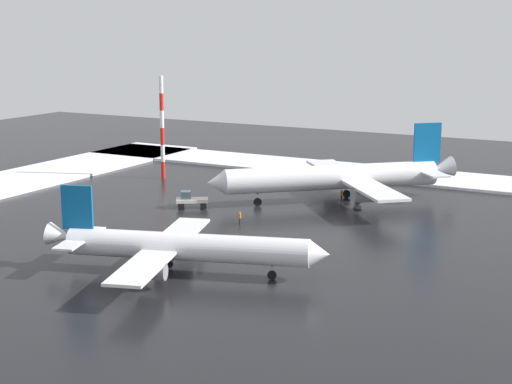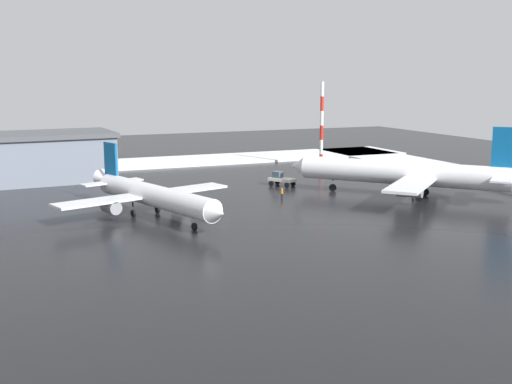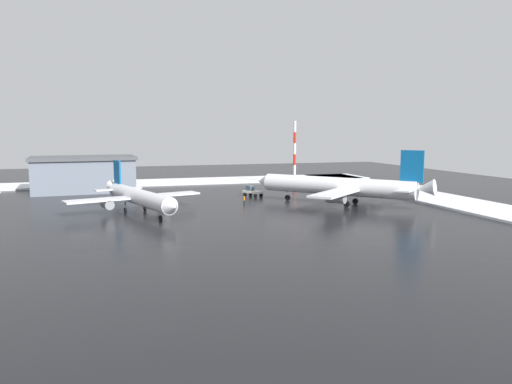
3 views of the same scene
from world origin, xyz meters
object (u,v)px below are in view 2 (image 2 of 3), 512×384
airplane_parked_portside (408,173)px  airplane_distant_tail (152,195)px  cargo_hangar (43,157)px  pushback_tug (281,179)px  ground_crew_near_tug (413,191)px  ground_crew_beside_wing (282,193)px  antenna_mast (322,125)px

airplane_parked_portside → airplane_distant_tail: 40.58m
airplane_distant_tail → cargo_hangar: size_ratio=1.18×
pushback_tug → ground_crew_near_tug: bearing=-172.5°
airplane_distant_tail → ground_crew_beside_wing: 22.29m
ground_crew_beside_wing → ground_crew_near_tug: bearing=-122.0°
ground_crew_near_tug → ground_crew_beside_wing: bearing=-100.6°
pushback_tug → cargo_hangar: size_ratio=0.20×
ground_crew_near_tug → antenna_mast: (-2.05, -34.04, 7.88)m
ground_crew_beside_wing → pushback_tug: bearing=-37.9°
airplane_parked_portside → antenna_mast: size_ratio=1.78×
ground_crew_beside_wing → cargo_hangar: 46.23m
pushback_tug → ground_crew_near_tug: size_ratio=2.96×
ground_crew_near_tug → cargo_hangar: bearing=-119.1°
airplane_distant_tail → pushback_tug: size_ratio=6.00×
cargo_hangar → airplane_parked_portside: bearing=139.7°
airplane_distant_tail → ground_crew_beside_wing: airplane_distant_tail is taller
airplane_parked_portside → ground_crew_near_tug: bearing=-152.4°
antenna_mast → ground_crew_near_tug: bearing=86.6°
ground_crew_beside_wing → antenna_mast: bearing=-52.1°
antenna_mast → pushback_tug: bearing=44.4°
airplane_distant_tail → ground_crew_beside_wing: size_ratio=17.76×
antenna_mast → cargo_hangar: antenna_mast is taller
ground_crew_beside_wing → antenna_mast: (-21.81, -27.48, 7.88)m
airplane_distant_tail → pushback_tug: (-26.61, -15.92, -1.77)m
airplane_distant_tail → antenna_mast: 54.50m
pushback_tug → ground_crew_near_tug: (-14.78, 17.57, -0.31)m
cargo_hangar → ground_crew_near_tug: bearing=139.9°
pushback_tug → ground_crew_near_tug: pushback_tug is taller
pushback_tug → ground_crew_beside_wing: bearing=123.1°
airplane_parked_portside → antenna_mast: (-2.90, -33.72, 5.04)m
ground_crew_near_tug → cargo_hangar: cargo_hangar is taller
airplane_parked_portside → antenna_mast: 34.22m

